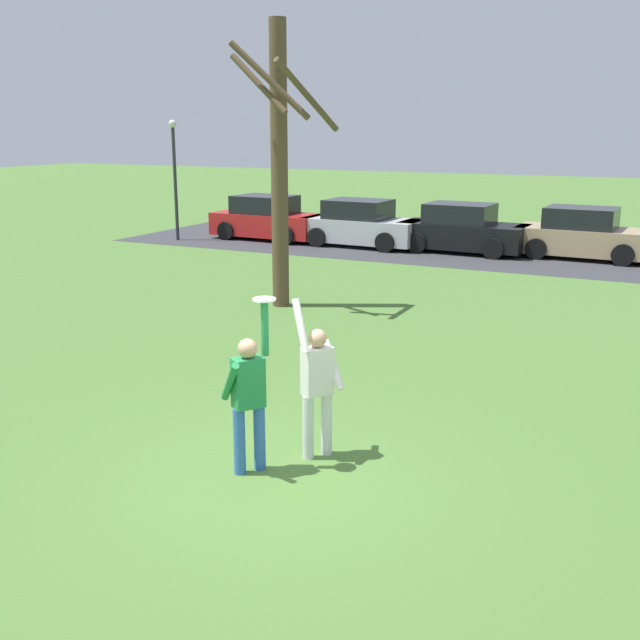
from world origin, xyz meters
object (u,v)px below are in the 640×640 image
frisbee_disc (264,299)px  parked_car_silver (361,225)px  parked_car_red (268,219)px  parked_car_black (462,230)px  parked_car_tan (583,235)px  lamppost_by_lot (175,168)px  bare_tree_tall (279,159)px  person_defender (317,382)px  person_catcher (248,394)px

frisbee_disc → parked_car_silver: size_ratio=0.06×
parked_car_red → parked_car_silver: size_ratio=1.00×
parked_car_black → parked_car_tan: same height
frisbee_disc → lamppost_by_lot: (-12.50, 15.21, 0.49)m
frisbee_disc → bare_tree_tall: bare_tree_tall is taller
parked_car_black → lamppost_by_lot: size_ratio=0.98×
person_defender → parked_car_black: (-2.82, 16.52, -0.25)m
parked_car_tan → bare_tree_tall: (-5.32, -9.94, 2.59)m
person_catcher → bare_tree_tall: size_ratio=0.33×
person_defender → lamppost_by_lot: 19.59m
parked_car_tan → lamppost_by_lot: size_ratio=0.98×
person_catcher → parked_car_black: (-2.29, 17.27, -0.25)m
parked_car_silver → bare_tree_tall: bearing=-76.0°
frisbee_disc → parked_car_black: 17.31m
bare_tree_tall → parked_car_black: bearing=80.6°
parked_car_red → person_defender: bearing=-56.1°
person_defender → frisbee_disc: 1.31m
frisbee_disc → bare_tree_tall: bearing=117.7°
parked_car_red → lamppost_by_lot: size_ratio=0.98×
parked_car_silver → lamppost_by_lot: size_ratio=0.98×
frisbee_disc → parked_car_red: 19.48m
person_defender → parked_car_tan: (0.92, 16.98, -0.25)m
person_catcher → parked_car_black: size_ratio=0.50×
frisbee_disc → parked_car_tan: size_ratio=0.06×
person_defender → frisbee_disc: size_ratio=7.59×
bare_tree_tall → lamppost_by_lot: 11.44m
person_catcher → bare_tree_tall: bearing=61.9°
parked_car_red → lamppost_by_lot: 3.78m
person_defender → parked_car_silver: bearing=-123.3°
parked_car_red → parked_car_black: same height
parked_car_black → lamppost_by_lot: 10.42m
parked_car_silver → bare_tree_tall: 9.79m
bare_tree_tall → person_catcher: bearing=-63.6°
person_defender → parked_car_tan: 17.01m
frisbee_disc → person_catcher: bearing=-125.5°
parked_car_red → bare_tree_tall: bearing=-56.4°
parked_car_silver → person_defender: bearing=-66.5°
person_catcher → parked_car_silver: person_catcher is taller
person_defender → frisbee_disc: bearing=-0.0°
parked_car_black → parked_car_tan: bearing=9.2°
parked_car_silver → person_catcher: bearing=-69.0°
frisbee_disc → parked_car_black: size_ratio=0.06×
frisbee_disc → lamppost_by_lot: bearing=129.4°
parked_car_tan → person_catcher: bearing=-92.5°
parked_car_silver → lamppost_by_lot: (-6.57, -1.63, 1.86)m
person_catcher → lamppost_by_lot: lamppost_by_lot is taller
person_catcher → frisbee_disc: size_ratio=7.72×
parked_car_silver → parked_car_black: 3.52m
frisbee_disc → parked_car_silver: (-5.93, 16.84, -1.37)m
bare_tree_tall → lamppost_by_lot: (-8.51, 7.61, -0.73)m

